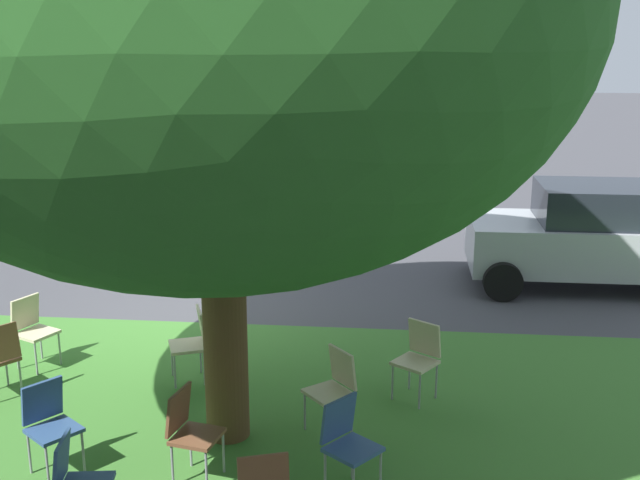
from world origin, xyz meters
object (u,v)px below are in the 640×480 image
object	(u,v)px
chair_1	(76,479)
chair_7	(419,354)
chair_0	(32,326)
parked_car	(590,235)
street_tree	(214,3)
chair_4	(334,384)
chair_6	(50,420)
chair_5	(347,439)
chair_8	(190,427)
chair_2	(193,339)

from	to	relation	value
chair_1	chair_7	distance (m)	3.97
chair_0	parked_car	world-z (taller)	parked_car
chair_0	street_tree	bearing A→B (deg)	152.03
chair_0	chair_1	distance (m)	3.70
chair_1	chair_4	bearing A→B (deg)	-134.91
chair_6	chair_1	bearing A→B (deg)	124.36
chair_0	chair_7	bearing A→B (deg)	175.19
chair_5	chair_8	size ratio (longest dim) A/B	1.00
chair_2	street_tree	bearing A→B (deg)	118.28
chair_2	chair_1	bearing A→B (deg)	86.15
street_tree	parked_car	size ratio (longest dim) A/B	1.84
chair_5	chair_8	distance (m)	1.45
chair_6	parked_car	xyz separation A→B (m)	(-6.24, -6.13, 0.32)
chair_1	parked_car	world-z (taller)	parked_car
chair_0	chair_6	world-z (taller)	same
street_tree	chair_8	size ratio (longest dim) A/B	7.74
parked_car	chair_5	bearing A→B (deg)	60.82
chair_4	chair_7	distance (m)	1.23
chair_5	parked_car	distance (m)	7.11
chair_4	chair_6	size ratio (longest dim) A/B	1.00
chair_2	chair_7	size ratio (longest dim) A/B	1.00
chair_7	chair_8	xyz separation A→B (m)	(2.12, 1.88, 0.00)
chair_1	chair_6	distance (m)	1.12
chair_0	chair_6	bearing A→B (deg)	118.31
chair_1	chair_4	distance (m)	2.75
parked_car	street_tree	bearing A→B (deg)	48.24
chair_0	chair_4	distance (m)	4.00
chair_8	chair_1	bearing A→B (deg)	52.74
street_tree	chair_5	xyz separation A→B (m)	(-1.28, 0.89, -3.74)
street_tree	chair_1	bearing A→B (deg)	63.61
chair_6	chair_7	world-z (taller)	same
chair_4	chair_1	bearing A→B (deg)	45.09
street_tree	chair_7	xyz separation A→B (m)	(-1.95, -1.05, -3.74)
chair_0	chair_4	size ratio (longest dim) A/B	1.00
street_tree	chair_8	distance (m)	3.83
chair_7	chair_2	bearing A→B (deg)	-4.08
chair_0	chair_4	xyz separation A→B (m)	(-3.80, 1.25, 0.00)
chair_1	chair_8	world-z (taller)	same
chair_2	chair_8	bearing A→B (deg)	103.55
chair_6	parked_car	distance (m)	8.75
chair_5	chair_1	bearing A→B (deg)	21.79
street_tree	chair_7	distance (m)	4.35
chair_0	chair_5	distance (m)	4.63
chair_0	chair_7	xyz separation A→B (m)	(-4.67, 0.39, 0.00)
chair_0	chair_5	xyz separation A→B (m)	(-4.00, 2.34, 0.00)
chair_7	parked_car	bearing A→B (deg)	-123.22
chair_1	chair_5	xyz separation A→B (m)	(-2.14, -0.86, 0.00)
chair_6	street_tree	bearing A→B (deg)	-151.34
chair_8	chair_0	bearing A→B (deg)	-41.69
chair_4	chair_6	xyz separation A→B (m)	(2.57, 1.02, 0.00)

